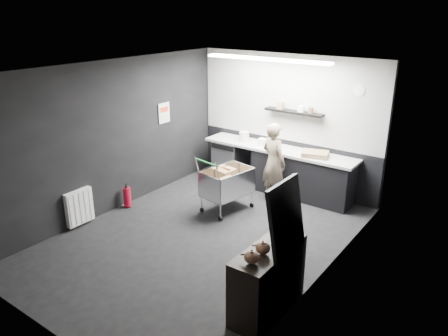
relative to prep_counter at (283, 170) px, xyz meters
The scene contains 22 objects.
floor 2.47m from the prep_counter, 93.20° to the right, with size 5.50×5.50×0.00m, color black.
ceiling 3.30m from the prep_counter, 93.20° to the right, with size 5.50×5.50×0.00m, color white.
wall_back 0.96m from the prep_counter, 112.30° to the left, with size 5.50×5.50×0.00m, color black.
wall_front 5.25m from the prep_counter, 91.50° to the right, with size 5.50×5.50×0.00m, color black.
wall_left 3.35m from the prep_counter, 131.43° to the right, with size 5.50×5.50×0.00m, color black.
wall_right 3.18m from the prep_counter, 52.38° to the right, with size 5.50×5.50×0.00m, color black.
kitchen_wall_panel 1.43m from the prep_counter, 113.58° to the left, with size 3.95×0.02×1.70m, color #B9B9B5.
dado_panel 0.34m from the prep_counter, 113.58° to the left, with size 3.95×0.02×1.00m, color black.
floating_shelf 1.18m from the prep_counter, 72.13° to the left, with size 1.20×0.22×0.04m, color black.
wall_clock 2.13m from the prep_counter, 13.36° to the left, with size 0.20×0.20×0.03m, color white.
poster 2.63m from the prep_counter, 152.11° to the right, with size 0.02×0.30×0.40m, color silver.
poster_red_band 2.66m from the prep_counter, 152.05° to the right, with size 0.01×0.22×0.10m, color red.
radiator 3.92m from the prep_counter, 122.01° to the right, with size 0.10×0.50×0.60m, color white.
ceiling_strip 2.29m from the prep_counter, 103.37° to the right, with size 2.40×0.20×0.04m, color white.
prep_counter is the anchor object (origin of this frame).
person 0.55m from the prep_counter, 86.89° to the right, with size 0.56×0.37×1.53m, color #BDAF96.
shopping_cart 1.41m from the prep_counter, 107.39° to the right, with size 0.73×1.06×1.06m.
sideboard 3.72m from the prep_counter, 63.81° to the right, with size 0.49×1.15×1.72m.
fire_extinguisher 3.08m from the prep_counter, 130.32° to the right, with size 0.14×0.14×0.46m.
cardboard_box 0.84m from the prep_counter, ahead, with size 0.47×0.35×0.09m, color #95754F.
pink_tub 1.09m from the prep_counter, behind, with size 0.20×0.20×0.20m, color silver.
white_container 0.70m from the prep_counter, behind, with size 0.17×0.13×0.15m, color white.
Camera 1 is at (3.95, -4.87, 3.52)m, focal length 35.00 mm.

